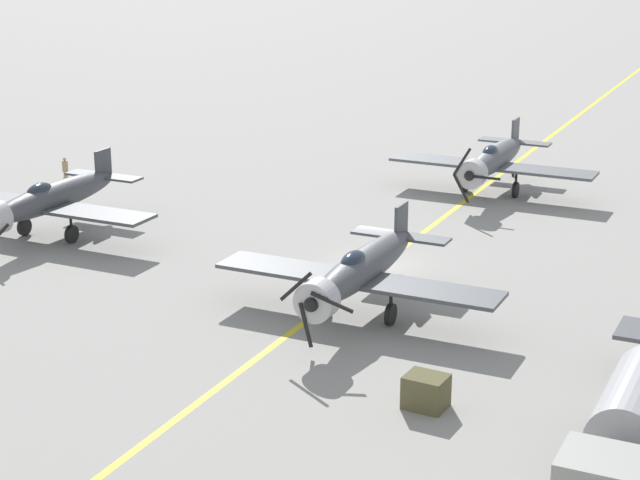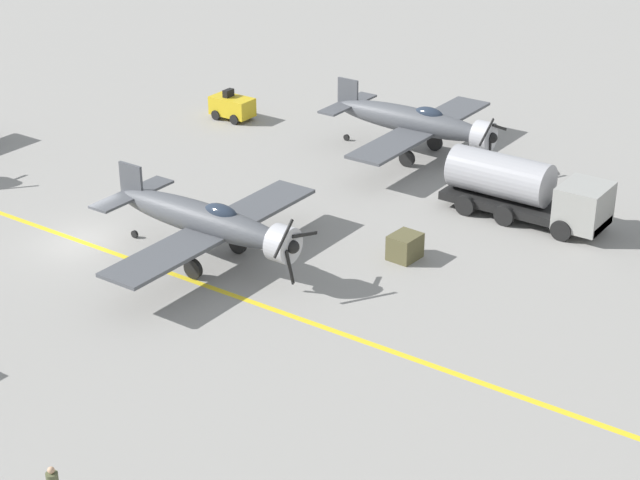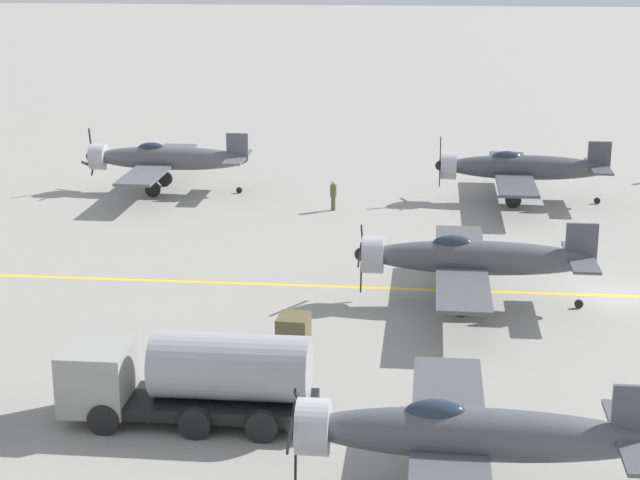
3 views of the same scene
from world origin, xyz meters
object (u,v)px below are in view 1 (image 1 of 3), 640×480
object	(u,v)px
airplane_mid_center	(360,270)
ground_crew_walking	(65,169)
airplane_near_center	(493,160)
airplane_mid_right	(50,199)
fuel_tanker	(627,440)
traffic_cone	(66,175)
supply_crate_by_tanker	(426,392)

from	to	relation	value
airplane_mid_center	ground_crew_walking	distance (m)	27.89
airplane_near_center	airplane_mid_right	bearing A→B (deg)	51.84
fuel_tanker	traffic_cone	xyz separation A→B (m)	(37.91, -22.59, -1.24)
airplane_mid_right	ground_crew_walking	xyz separation A→B (m)	(6.42, -9.18, -1.13)
fuel_tanker	airplane_mid_right	bearing A→B (deg)	-22.12
supply_crate_by_tanker	traffic_cone	xyz separation A→B (m)	(30.97, -20.16, -0.30)
ground_crew_walking	supply_crate_by_tanker	bearing A→B (deg)	147.52
ground_crew_walking	traffic_cone	size ratio (longest dim) A/B	2.95
airplane_near_center	ground_crew_walking	distance (m)	25.65
airplane_near_center	ground_crew_walking	bearing A→B (deg)	26.42
airplane_mid_right	ground_crew_walking	bearing A→B (deg)	-58.74
fuel_tanker	ground_crew_walking	size ratio (longest dim) A/B	4.94
airplane_mid_right	airplane_near_center	size ratio (longest dim) A/B	1.00
airplane_mid_center	fuel_tanker	world-z (taller)	airplane_mid_center
airplane_mid_right	traffic_cone	distance (m)	12.50
airplane_near_center	fuel_tanker	world-z (taller)	airplane_near_center
ground_crew_walking	traffic_cone	distance (m)	1.33
airplane_mid_right	supply_crate_by_tanker	size ratio (longest dim) A/B	8.73
airplane_near_center	fuel_tanker	bearing A→B (deg)	119.22
airplane_near_center	supply_crate_by_tanker	xyz separation A→B (m)	(-6.22, 28.20, -1.44)
airplane_mid_center	traffic_cone	world-z (taller)	airplane_mid_center
airplane_near_center	traffic_cone	xyz separation A→B (m)	(24.76, 8.04, -1.74)
fuel_tanker	supply_crate_by_tanker	bearing A→B (deg)	-19.33
airplane_near_center	ground_crew_walking	world-z (taller)	airplane_near_center
airplane_mid_right	fuel_tanker	distance (m)	33.20
airplane_mid_right	traffic_cone	size ratio (longest dim) A/B	21.82
airplane_near_center	supply_crate_by_tanker	size ratio (longest dim) A/B	8.73
fuel_tanker	ground_crew_walking	xyz separation A→B (m)	(37.17, -21.68, -0.63)
ground_crew_walking	airplane_mid_center	bearing A→B (deg)	153.29
airplane_mid_right	airplane_near_center	distance (m)	25.27
fuel_tanker	supply_crate_by_tanker	size ratio (longest dim) A/B	5.82
airplane_mid_right	traffic_cone	bearing A→B (deg)	-58.34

